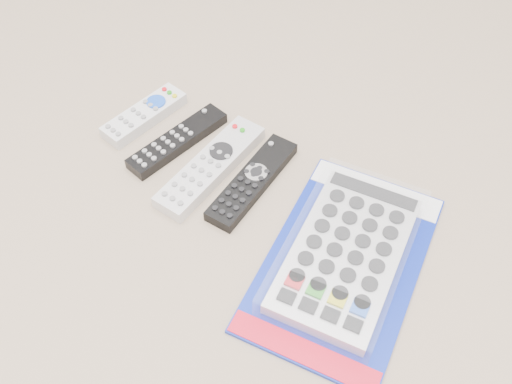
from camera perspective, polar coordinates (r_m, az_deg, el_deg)
The scene contains 5 objects.
remote_small_grey at distance 1.03m, azimuth -11.12°, elevation 7.58°, with size 0.07×0.17×0.02m.
remote_slim_black at distance 0.97m, azimuth -7.89°, elevation 5.11°, with size 0.08×0.20×0.02m.
remote_silver_dvd at distance 0.93m, azimuth -4.55°, elevation 2.57°, with size 0.06×0.23×0.03m.
remote_large_black at distance 0.90m, azimuth -0.38°, elevation 1.10°, with size 0.05×0.20×0.02m.
jumbo_remote_packaged at distance 0.82m, azimuth 9.02°, elevation -6.02°, with size 0.25×0.37×0.05m.
Camera 1 is at (0.34, -0.47, 0.70)m, focal length 40.00 mm.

